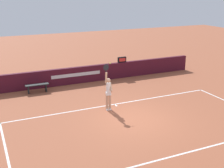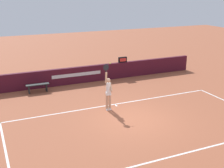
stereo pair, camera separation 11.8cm
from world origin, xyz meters
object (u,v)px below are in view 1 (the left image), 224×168
(speed_display, at_px, (122,60))
(tennis_player, at_px, (108,91))
(tennis_ball, at_px, (110,63))
(courtside_bench_near, at_px, (37,86))

(speed_display, bearing_deg, tennis_player, -122.75)
(tennis_ball, bearing_deg, courtside_bench_near, 125.53)
(courtside_bench_near, bearing_deg, speed_display, 7.43)
(tennis_ball, bearing_deg, tennis_player, -147.27)
(speed_display, xyz_separation_m, courtside_bench_near, (-6.00, -0.78, -0.90))
(tennis_ball, height_order, courtside_bench_near, tennis_ball)
(speed_display, bearing_deg, tennis_ball, -122.06)
(tennis_player, distance_m, courtside_bench_near, 5.09)
(tennis_player, xyz_separation_m, courtside_bench_near, (-2.80, 4.20, -0.62))
(tennis_player, relative_size, tennis_ball, 35.45)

